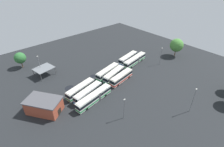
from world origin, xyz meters
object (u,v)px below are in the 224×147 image
Objects in this scene: lamp_post_by_building at (161,55)px; lamp_post_mid_lot at (193,99)px; bus_row1_slot0 at (108,72)px; lamp_post_near_entrance at (40,65)px; bus_row0_slot1 at (135,60)px; bus_row1_slot1 at (114,74)px; tree_northwest at (177,45)px; depot_building at (44,105)px; lamp_post_far_corner at (124,108)px; bus_row2_slot1 at (88,93)px; bus_row2_slot0 at (81,89)px; bus_row2_slot2 at (94,97)px; tree_north_edge at (20,58)px; maintenance_shelter at (44,68)px; bus_row1_slot2 at (121,77)px; bus_row0_slot0 at (128,58)px.

lamp_post_mid_lot is (18.68, 25.29, 0.39)m from lamp_post_by_building.
bus_row1_slot0 is 1.47× the size of lamp_post_near_entrance.
bus_row1_slot0 is (16.49, -0.59, -0.00)m from bus_row0_slot1.
bus_row1_slot1 is at bearing -12.77° from lamp_post_by_building.
lamp_post_near_entrance is (20.98, -19.72, 2.98)m from bus_row1_slot0.
tree_northwest is (-21.95, 8.04, 4.00)m from bus_row0_slot1.
bus_row1_slot1 is at bearing 178.92° from depot_building.
lamp_post_far_corner is at bearing 102.11° from lamp_post_near_entrance.
bus_row2_slot1 is 15.22m from depot_building.
lamp_post_by_building is 0.92× the size of lamp_post_mid_lot.
bus_row2_slot0 is at bearing -55.50° from lamp_post_mid_lot.
lamp_post_near_entrance is (37.47, -20.31, 2.98)m from bus_row0_slot1.
bus_row1_slot0 is 1.00× the size of depot_building.
bus_row2_slot2 is at bearing 90.70° from bus_row2_slot1.
tree_northwest reaches higher than depot_building.
tree_north_edge is at bearing -64.30° from lamp_post_mid_lot.
bus_row0_slot1 is 1.17× the size of bus_row1_slot0.
maintenance_shelter is at bearing -113.42° from depot_building.
maintenance_shelter is 40.95m from lamp_post_far_corner.
tree_north_edge is at bearing -76.18° from lamp_post_far_corner.
bus_row1_slot1 is 1.46× the size of lamp_post_by_building.
tree_northwest reaches higher than lamp_post_far_corner.
bus_row1_slot1 is 1.01× the size of bus_row1_slot2.
bus_row0_slot0 is 25.98m from tree_northwest.
depot_building reaches higher than bus_row1_slot0.
lamp_post_mid_lot reaches higher than maintenance_shelter.
lamp_post_far_corner is (28.52, 21.38, 2.40)m from bus_row0_slot1.
lamp_post_near_entrance is at bearing -31.83° from lamp_post_by_building.
lamp_post_mid_lot reaches higher than bus_row2_slot1.
bus_row1_slot2 is at bearing -2.58° from tree_northwest.
tree_northwest is at bearing 177.42° from bus_row1_slot2.
lamp_post_by_building is (-45.24, 27.04, 1.26)m from maintenance_shelter.
bus_row0_slot0 and bus_row1_slot0 have the same top height.
bus_row0_slot0 is 16.25m from bus_row1_slot1.
lamp_post_mid_lot reaches higher than tree_north_edge.
bus_row0_slot0 is 17.28m from bus_row1_slot2.
lamp_post_near_entrance reaches higher than lamp_post_by_building.
lamp_post_near_entrance is 42.65m from lamp_post_far_corner.
bus_row1_slot0 is 1.68× the size of lamp_post_far_corner.
bus_row2_slot2 is 2.05× the size of tree_north_edge.
lamp_post_far_corner reaches higher than depot_building.
depot_building is 47.56m from lamp_post_mid_lot.
maintenance_shelter is at bearing -78.21° from bus_row2_slot2.
depot_building is (44.76, 5.74, 0.60)m from bus_row0_slot0.
tree_north_edge reaches higher than bus_row1_slot0.
lamp_post_near_entrance reaches higher than bus_row1_slot0.
maintenance_shelter is 0.96× the size of lamp_post_near_entrance.
lamp_post_mid_lot is (10.08, 33.58, 3.16)m from bus_row0_slot1.
lamp_post_near_entrance is at bearing -46.92° from bus_row1_slot1.
bus_row1_slot1 is 31.56m from lamp_post_mid_lot.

